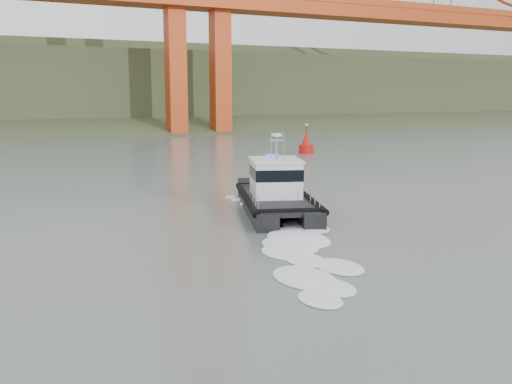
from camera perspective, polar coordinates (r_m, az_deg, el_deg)
ground at (r=22.68m, az=6.75°, el=-8.35°), size 400.00×400.00×0.00m
headlands at (r=144.15m, az=-21.15°, el=9.18°), size 500.00×105.36×27.12m
patrol_boat at (r=34.18m, az=2.03°, el=0.01°), size 6.65×10.71×4.89m
nav_buoy at (r=68.32m, az=5.06°, el=4.70°), size 1.79×1.79×3.73m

